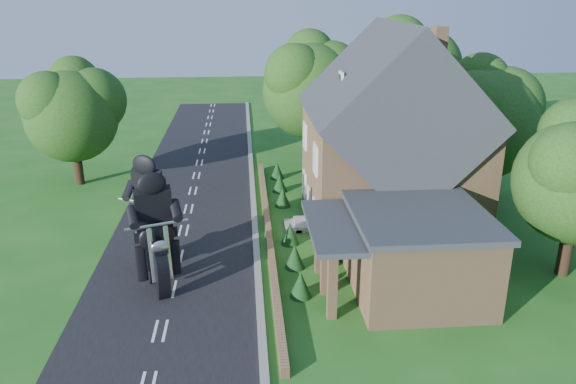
{
  "coord_description": "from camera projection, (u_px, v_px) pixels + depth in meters",
  "views": [
    {
      "loc": [
        3.21,
        -20.64,
        11.61
      ],
      "look_at": [
        5.17,
        3.65,
        2.8
      ],
      "focal_mm": 35.0,
      "sensor_mm": 36.0,
      "label": 1
    }
  ],
  "objects": [
    {
      "name": "garden_wall",
      "position": [
        268.0,
        232.0,
        27.99
      ],
      "size": [
        0.3,
        22.0,
        0.4
      ],
      "primitive_type": "cube",
      "color": "#9A734E",
      "rests_on": "ground"
    },
    {
      "name": "motorcycle_follow",
      "position": [
        154.0,
        249.0,
        24.89
      ],
      "size": [
        1.07,
        1.68,
        1.54
      ],
      "primitive_type": null,
      "rotation": [
        0.0,
        0.0,
        2.71
      ],
      "color": "black",
      "rests_on": "ground"
    },
    {
      "name": "tree_behind_left",
      "position": [
        316.0,
        82.0,
        37.77
      ],
      "size": [
        6.94,
        6.4,
        9.16
      ],
      "color": "black",
      "rests_on": "ground"
    },
    {
      "name": "annex",
      "position": [
        414.0,
        251.0,
        22.45
      ],
      "size": [
        7.05,
        5.94,
        3.44
      ],
      "color": "#9A734E",
      "rests_on": "ground"
    },
    {
      "name": "shrub_c",
      "position": [
        290.0,
        233.0,
        27.01
      ],
      "size": [
        0.9,
        0.9,
        1.1
      ],
      "primitive_type": "cone",
      "color": "black",
      "rests_on": "ground"
    },
    {
      "name": "tree_far_road",
      "position": [
        77.0,
        108.0,
        34.11
      ],
      "size": [
        6.08,
        5.6,
        7.84
      ],
      "color": "black",
      "rests_on": "ground"
    },
    {
      "name": "shrub_b",
      "position": [
        295.0,
        256.0,
        24.67
      ],
      "size": [
        0.9,
        0.9,
        1.1
      ],
      "primitive_type": "cone",
      "color": "black",
      "rests_on": "ground"
    },
    {
      "name": "road",
      "position": [
        170.0,
        289.0,
        23.05
      ],
      "size": [
        7.0,
        80.0,
        0.02
      ],
      "primitive_type": "cube",
      "color": "black",
      "rests_on": "ground"
    },
    {
      "name": "ground",
      "position": [
        170.0,
        289.0,
        23.05
      ],
      "size": [
        120.0,
        120.0,
        0.0
      ],
      "primitive_type": "plane",
      "color": "#205A19",
      "rests_on": "ground"
    },
    {
      "name": "kerb",
      "position": [
        259.0,
        285.0,
        23.3
      ],
      "size": [
        0.3,
        80.0,
        0.12
      ],
      "primitive_type": "cube",
      "color": "gray",
      "rests_on": "ground"
    },
    {
      "name": "shrub_d",
      "position": [
        283.0,
        197.0,
        31.7
      ],
      "size": [
        0.9,
        0.9,
        1.1
      ],
      "primitive_type": "cone",
      "color": "black",
      "rests_on": "ground"
    },
    {
      "name": "shrub_f",
      "position": [
        277.0,
        170.0,
        36.39
      ],
      "size": [
        0.9,
        0.9,
        1.1
      ],
      "primitive_type": "cone",
      "color": "black",
      "rests_on": "ground"
    },
    {
      "name": "motorcycle_lead",
      "position": [
        159.0,
        274.0,
        22.7
      ],
      "size": [
        0.96,
        1.69,
        1.54
      ],
      "primitive_type": null,
      "rotation": [
        0.0,
        0.0,
        3.49
      ],
      "color": "black",
      "rests_on": "ground"
    },
    {
      "name": "shrub_e",
      "position": [
        280.0,
        183.0,
        34.04
      ],
      "size": [
        0.9,
        0.9,
        1.1
      ],
      "primitive_type": "cone",
      "color": "black",
      "rests_on": "ground"
    },
    {
      "name": "shrub_a",
      "position": [
        301.0,
        285.0,
        22.33
      ],
      "size": [
        0.9,
        0.9,
        1.1
      ],
      "primitive_type": "cone",
      "color": "black",
      "rests_on": "ground"
    },
    {
      "name": "tree_behind_house",
      "position": [
        408.0,
        76.0,
        37.13
      ],
      "size": [
        7.81,
        7.2,
        10.08
      ],
      "color": "black",
      "rests_on": "ground"
    },
    {
      "name": "tree_house_right",
      "position": [
        490.0,
        114.0,
        30.62
      ],
      "size": [
        6.51,
        6.0,
        8.4
      ],
      "color": "black",
      "rests_on": "ground"
    },
    {
      "name": "house",
      "position": [
        390.0,
        144.0,
        27.99
      ],
      "size": [
        9.54,
        8.64,
        10.24
      ],
      "color": "#9A734E",
      "rests_on": "ground"
    }
  ]
}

